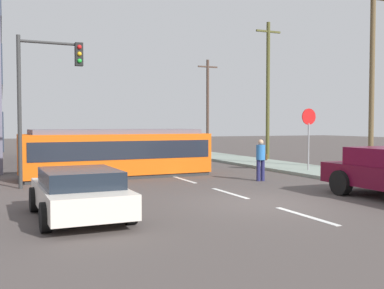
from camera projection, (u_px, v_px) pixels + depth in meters
ground_plane at (153, 171)px, 22.08m from camera, size 120.00×120.00×0.00m
sidewalk_curb_right at (318, 171)px, 21.06m from camera, size 3.20×36.00×0.14m
lane_stripe_0 at (305, 216)px, 11.04m from camera, size 0.16×2.40×0.01m
lane_stripe_1 at (229, 193)px, 14.72m from camera, size 0.16×2.40×0.01m
lane_stripe_2 at (184, 180)px, 18.40m from camera, size 0.16×2.40×0.01m
lane_stripe_3 at (131, 164)px, 25.92m from camera, size 0.16×2.40×0.01m
lane_stripe_4 at (108, 157)px, 31.44m from camera, size 0.16×2.40×0.01m
streetcar_tram at (117, 152)px, 19.48m from camera, size 8.06×2.87×2.07m
city_bus at (106, 143)px, 28.84m from camera, size 2.66×5.96×1.93m
pedestrian_crossing at (261, 158)px, 17.97m from camera, size 0.50×0.36×1.67m
parked_sedan_near at (79, 192)px, 10.79m from camera, size 2.13×4.13×1.19m
stop_sign at (309, 126)px, 20.90m from camera, size 0.76×0.07×2.88m
traffic_light_mast at (44, 84)px, 15.97m from camera, size 2.28×0.33×5.39m
utility_pole_near at (372, 76)px, 21.06m from camera, size 1.80×0.24×8.79m
utility_pole_mid at (268, 88)px, 29.35m from camera, size 1.80×0.24×8.95m
utility_pole_far at (208, 104)px, 38.51m from camera, size 1.80×0.24×7.85m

